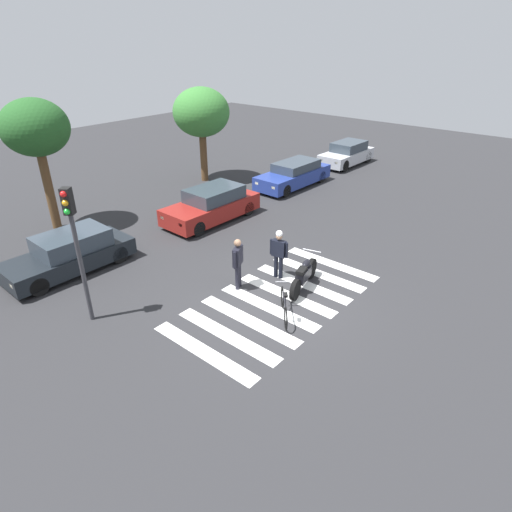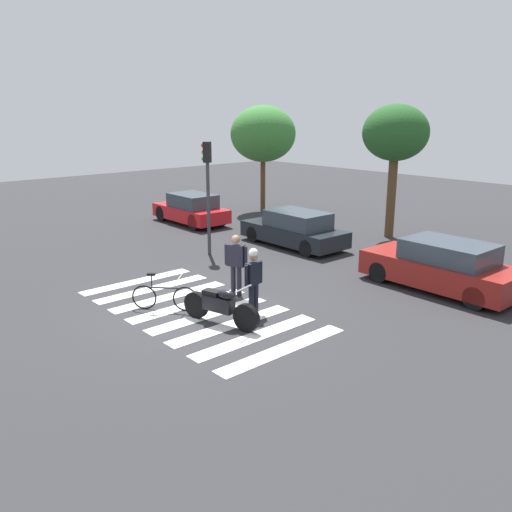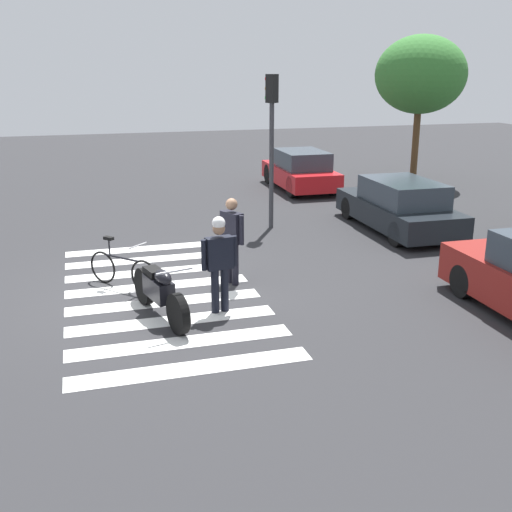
% 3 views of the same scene
% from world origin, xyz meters
% --- Properties ---
extents(ground_plane, '(60.00, 60.00, 0.00)m').
position_xyz_m(ground_plane, '(0.00, 0.00, 0.00)').
color(ground_plane, '#2B2B2D').
extents(police_motorcycle, '(2.16, 0.82, 1.06)m').
position_xyz_m(police_motorcycle, '(1.14, -0.16, 0.47)').
color(police_motorcycle, black).
rests_on(police_motorcycle, ground_plane).
extents(leaning_bicycle, '(1.31, 1.19, 0.99)m').
position_xyz_m(leaning_bicycle, '(-0.56, -0.66, 0.37)').
color(leaning_bicycle, black).
rests_on(leaning_bicycle, ground_plane).
extents(officer_on_foot, '(0.28, 0.65, 1.72)m').
position_xyz_m(officer_on_foot, '(1.17, 0.88, 0.99)').
color(officer_on_foot, black).
rests_on(officer_on_foot, ground_plane).
extents(officer_by_motorcycle, '(0.63, 0.39, 1.73)m').
position_xyz_m(officer_by_motorcycle, '(-0.21, 1.45, 0.99)').
color(officer_by_motorcycle, black).
rests_on(officer_by_motorcycle, ground_plane).
extents(crosswalk_stripes, '(6.75, 3.54, 0.01)m').
position_xyz_m(crosswalk_stripes, '(0.00, 0.00, 0.00)').
color(crosswalk_stripes, silver).
rests_on(crosswalk_stripes, ground_plane).
extents(car_black_suv, '(4.30, 1.78, 1.35)m').
position_xyz_m(car_black_suv, '(-3.05, 6.66, 0.64)').
color(car_black_suv, black).
rests_on(car_black_suv, ground_plane).
extents(car_maroon_wagon, '(4.46, 1.88, 1.44)m').
position_xyz_m(car_maroon_wagon, '(3.30, 6.18, 0.68)').
color(car_maroon_wagon, black).
rests_on(car_maroon_wagon, ground_plane).
extents(car_blue_hatchback, '(4.71, 1.76, 1.31)m').
position_xyz_m(car_blue_hatchback, '(9.43, 6.21, 0.64)').
color(car_blue_hatchback, black).
rests_on(car_blue_hatchback, ground_plane).
extents(car_silver_sedan, '(4.11, 1.72, 1.39)m').
position_xyz_m(car_silver_sedan, '(15.04, 6.19, 0.66)').
color(car_silver_sedan, black).
rests_on(car_silver_sedan, ground_plane).
extents(traffic_light_pole, '(0.35, 0.33, 3.96)m').
position_xyz_m(traffic_light_pole, '(-4.23, 3.51, 2.67)').
color(traffic_light_pole, '#38383D').
rests_on(traffic_light_pole, ground_plane).
extents(street_tree_mid, '(2.56, 2.56, 5.24)m').
position_xyz_m(street_tree_mid, '(-1.55, 10.62, 4.08)').
color(street_tree_mid, brown).
rests_on(street_tree_mid, ground_plane).
extents(street_tree_far, '(2.96, 2.96, 4.92)m').
position_xyz_m(street_tree_far, '(7.10, 10.62, 3.63)').
color(street_tree_far, brown).
rests_on(street_tree_far, ground_plane).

